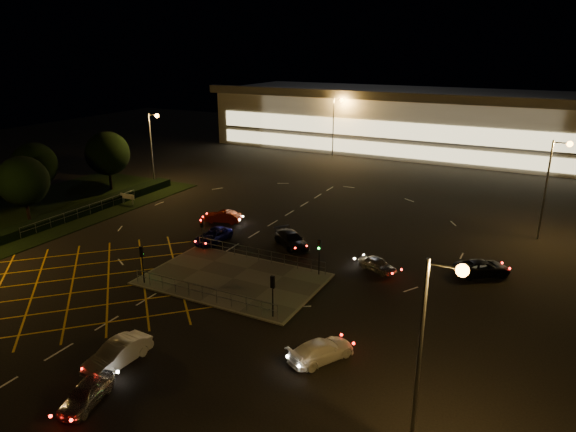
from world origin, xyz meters
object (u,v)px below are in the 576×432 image
at_px(signal_sw, 142,257).
at_px(car_near_silver, 86,393).
at_px(signal_se, 273,288).
at_px(car_queue_white, 118,353).
at_px(signal_ne, 319,250).
at_px(car_right_silver, 377,265).
at_px(car_east_grey, 483,268).
at_px(signal_nw, 202,227).
at_px(car_circ_red, 223,217).
at_px(car_approach_white, 321,350).
at_px(car_far_dkgrey, 291,239).
at_px(car_left_blue, 213,236).

bearing_deg(signal_sw, car_near_silver, 120.57).
distance_m(signal_se, car_queue_white, 10.94).
bearing_deg(car_near_silver, car_queue_white, 95.29).
bearing_deg(signal_se, signal_ne, -90.00).
relative_size(signal_se, signal_ne, 1.00).
height_order(signal_se, car_queue_white, signal_se).
bearing_deg(car_right_silver, car_queue_white, 176.88).
distance_m(car_right_silver, car_east_grey, 8.83).
bearing_deg(signal_ne, signal_nw, 180.00).
height_order(car_circ_red, car_east_grey, car_circ_red).
height_order(signal_se, signal_nw, same).
bearing_deg(signal_sw, car_approach_white, 169.81).
bearing_deg(car_queue_white, car_far_dkgrey, 91.44).
bearing_deg(car_near_silver, signal_se, 57.33).
distance_m(car_near_silver, car_approach_white, 13.60).
bearing_deg(car_right_silver, car_left_blue, 115.25).
bearing_deg(car_left_blue, car_east_grey, 8.80).
xyz_separation_m(signal_nw, car_far_dkgrey, (6.91, 4.85, -1.65)).
height_order(car_near_silver, car_queue_white, car_queue_white).
bearing_deg(signal_ne, car_far_dkgrey, 136.38).
relative_size(signal_sw, car_circ_red, 0.79).
xyz_separation_m(signal_se, car_approach_white, (5.11, -3.08, -1.72)).
bearing_deg(car_near_silver, car_far_dkgrey, 78.16).
relative_size(car_near_silver, car_circ_red, 0.94).
relative_size(signal_nw, signal_ne, 1.00).
bearing_deg(signal_nw, car_queue_white, -69.77).
bearing_deg(car_approach_white, signal_se, -2.30).
height_order(car_right_silver, car_approach_white, car_approach_white).
distance_m(car_near_silver, car_queue_white, 3.67).
distance_m(signal_nw, car_far_dkgrey, 8.60).
bearing_deg(signal_nw, signal_se, -33.65).
distance_m(signal_sw, car_near_silver, 14.85).
distance_m(signal_nw, car_approach_white, 20.45).
bearing_deg(car_queue_white, car_near_silver, -68.63).
height_order(signal_sw, car_east_grey, signal_sw).
bearing_deg(car_near_silver, signal_nw, 96.78).
bearing_deg(signal_ne, car_left_blue, 169.40).
bearing_deg(signal_se, car_right_silver, -110.21).
height_order(signal_ne, car_near_silver, signal_ne).
height_order(car_near_silver, car_left_blue, car_near_silver).
relative_size(signal_se, car_far_dkgrey, 0.64).
relative_size(car_near_silver, car_right_silver, 1.04).
relative_size(car_near_silver, car_approach_white, 0.85).
distance_m(signal_se, car_east_grey, 19.09).
xyz_separation_m(car_queue_white, car_approach_white, (10.77, 6.15, -0.09)).
bearing_deg(car_far_dkgrey, car_near_silver, -141.12).
bearing_deg(car_approach_white, car_near_silver, 73.77).
bearing_deg(car_queue_white, car_circ_red, 113.43).
xyz_separation_m(signal_nw, car_east_grey, (24.22, 6.57, -1.72)).
distance_m(car_right_silver, car_circ_red, 19.62).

